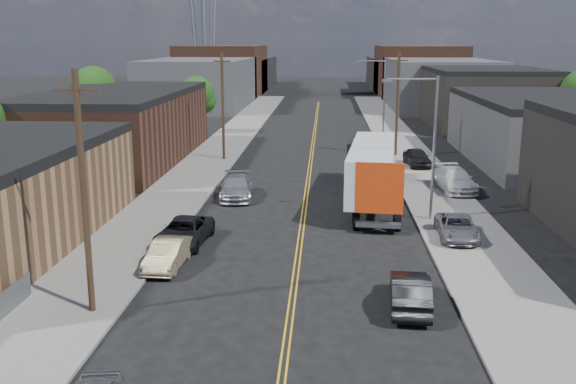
# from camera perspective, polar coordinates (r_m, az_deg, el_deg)

# --- Properties ---
(ground) EXTENTS (260.00, 260.00, 0.00)m
(ground) POSITION_cam_1_polar(r_m,az_deg,el_deg) (75.04, 2.31, 4.85)
(ground) COLOR black
(ground) RESTS_ON ground
(centerline) EXTENTS (0.32, 120.00, 0.01)m
(centerline) POSITION_cam_1_polar(r_m,az_deg,el_deg) (60.25, 2.03, 2.76)
(centerline) COLOR gold
(centerline) RESTS_ON ground
(sidewalk_left) EXTENTS (5.00, 140.00, 0.15)m
(sidewalk_left) POSITION_cam_1_polar(r_m,az_deg,el_deg) (61.19, -6.91, 2.90)
(sidewalk_left) COLOR slate
(sidewalk_left) RESTS_ON ground
(sidewalk_right) EXTENTS (5.00, 140.00, 0.15)m
(sidewalk_right) POSITION_cam_1_polar(r_m,az_deg,el_deg) (60.77, 11.03, 2.67)
(sidewalk_right) COLOR slate
(sidewalk_right) RESTS_ON ground
(warehouse_brown) EXTENTS (12.00, 26.00, 6.60)m
(warehouse_brown) POSITION_cam_1_polar(r_m,az_deg,el_deg) (61.83, -14.97, 5.68)
(warehouse_brown) COLOR #44271B
(warehouse_brown) RESTS_ON ground
(industrial_right_b) EXTENTS (14.00, 24.00, 6.10)m
(industrial_right_b) POSITION_cam_1_polar(r_m,az_deg,el_deg) (64.15, 22.21, 5.18)
(industrial_right_b) COLOR #3D3D3F
(industrial_right_b) RESTS_ON ground
(industrial_right_c) EXTENTS (14.00, 22.00, 7.60)m
(industrial_right_c) POSITION_cam_1_polar(r_m,az_deg,el_deg) (88.94, 16.96, 8.08)
(industrial_right_c) COLOR black
(industrial_right_c) RESTS_ON ground
(skyline_left_a) EXTENTS (16.00, 30.00, 8.00)m
(skyline_left_a) POSITION_cam_1_polar(r_m,az_deg,el_deg) (111.50, -7.78, 9.58)
(skyline_left_a) COLOR #3D3D3F
(skyline_left_a) RESTS_ON ground
(skyline_right_a) EXTENTS (16.00, 30.00, 8.00)m
(skyline_right_a) POSITION_cam_1_polar(r_m,az_deg,el_deg) (111.01, 13.21, 9.34)
(skyline_right_a) COLOR #3D3D3F
(skyline_right_a) RESTS_ON ground
(skyline_left_b) EXTENTS (16.00, 26.00, 10.00)m
(skyline_left_b) POSITION_cam_1_polar(r_m,az_deg,el_deg) (136.03, -5.76, 10.71)
(skyline_left_b) COLOR #44271B
(skyline_left_b) RESTS_ON ground
(skyline_right_b) EXTENTS (16.00, 26.00, 10.00)m
(skyline_right_b) POSITION_cam_1_polar(r_m,az_deg,el_deg) (135.63, 11.47, 10.51)
(skyline_right_b) COLOR #44271B
(skyline_right_b) RESTS_ON ground
(skyline_left_c) EXTENTS (16.00, 40.00, 7.00)m
(skyline_left_c) POSITION_cam_1_polar(r_m,az_deg,el_deg) (155.86, -4.58, 10.51)
(skyline_left_c) COLOR black
(skyline_left_c) RESTS_ON ground
(skyline_right_c) EXTENTS (16.00, 40.00, 7.00)m
(skyline_right_c) POSITION_cam_1_polar(r_m,az_deg,el_deg) (155.52, 10.43, 10.33)
(skyline_right_c) COLOR black
(skyline_right_c) RESTS_ON ground
(streetlight_near) EXTENTS (3.39, 0.25, 9.00)m
(streetlight_near) POSITION_cam_1_polar(r_m,az_deg,el_deg) (40.11, 12.34, 4.82)
(streetlight_near) COLOR gray
(streetlight_near) RESTS_ON ground
(streetlight_far) EXTENTS (3.39, 0.25, 9.00)m
(streetlight_far) POSITION_cam_1_polar(r_m,az_deg,el_deg) (74.69, 8.26, 8.80)
(streetlight_far) COLOR gray
(streetlight_far) RESTS_ON ground
(utility_pole_left_near) EXTENTS (1.60, 0.26, 10.00)m
(utility_pole_left_near) POSITION_cam_1_polar(r_m,az_deg,el_deg) (26.69, -17.69, -0.11)
(utility_pole_left_near) COLOR black
(utility_pole_left_near) RESTS_ON ground
(utility_pole_left_far) EXTENTS (1.60, 0.26, 10.00)m
(utility_pole_left_far) POSITION_cam_1_polar(r_m,az_deg,el_deg) (60.27, -5.82, 7.63)
(utility_pole_left_far) COLOR black
(utility_pole_left_far) RESTS_ON ground
(utility_pole_right) EXTENTS (1.60, 0.26, 10.00)m
(utility_pole_right) POSITION_cam_1_polar(r_m,az_deg,el_deg) (62.86, 9.70, 7.74)
(utility_pole_right) COLOR black
(utility_pole_right) RESTS_ON ground
(tree_left_mid) EXTENTS (5.10, 5.04, 8.37)m
(tree_left_mid) POSITION_cam_1_polar(r_m,az_deg,el_deg) (73.90, -16.84, 8.44)
(tree_left_mid) COLOR black
(tree_left_mid) RESTS_ON ground
(tree_left_far) EXTENTS (4.35, 4.20, 6.97)m
(tree_left_far) POSITION_cam_1_polar(r_m,az_deg,el_deg) (78.00, -8.03, 8.43)
(tree_left_far) COLOR black
(tree_left_far) RESTS_ON ground
(semi_truck) EXTENTS (4.08, 16.49, 4.26)m
(semi_truck) POSITION_cam_1_polar(r_m,az_deg,el_deg) (45.12, 7.32, 2.20)
(semi_truck) COLOR #BEBEBE
(semi_truck) RESTS_ON ground
(car_left_b) EXTENTS (1.70, 4.34, 1.41)m
(car_left_b) POSITION_cam_1_polar(r_m,az_deg,el_deg) (32.55, -10.64, -5.44)
(car_left_b) COLOR #8E805D
(car_left_b) RESTS_ON ground
(car_left_c) EXTENTS (2.82, 5.39, 1.45)m
(car_left_c) POSITION_cam_1_polar(r_m,az_deg,el_deg) (35.98, -9.23, -3.52)
(car_left_c) COLOR black
(car_left_c) RESTS_ON ground
(car_left_d) EXTENTS (2.73, 5.61, 1.57)m
(car_left_d) POSITION_cam_1_polar(r_m,az_deg,el_deg) (46.10, -4.63, 0.42)
(car_left_d) COLOR #A2A4A7
(car_left_d) RESTS_ON ground
(car_right_oncoming) EXTENTS (1.96, 4.72, 1.52)m
(car_right_oncoming) POSITION_cam_1_polar(r_m,az_deg,el_deg) (27.77, 10.80, -8.67)
(car_right_oncoming) COLOR black
(car_right_oncoming) RESTS_ON ground
(car_right_lot_a) EXTENTS (2.29, 4.67, 1.28)m
(car_right_lot_a) POSITION_cam_1_polar(r_m,az_deg,el_deg) (37.43, 14.80, -3.04)
(car_right_lot_a) COLOR gray
(car_right_lot_a) RESTS_ON sidewalk_right
(car_right_lot_b) EXTENTS (2.85, 5.87, 1.65)m
(car_right_lot_b) POSITION_cam_1_polar(r_m,az_deg,el_deg) (49.26, 14.59, 1.09)
(car_right_lot_b) COLOR silver
(car_right_lot_b) RESTS_ON sidewalk_right
(car_right_lot_c) EXTENTS (2.34, 4.73, 1.55)m
(car_right_lot_c) POSITION_cam_1_polar(r_m,az_deg,el_deg) (58.19, 11.40, 3.04)
(car_right_lot_c) COLOR black
(car_right_lot_c) RESTS_ON sidewalk_right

